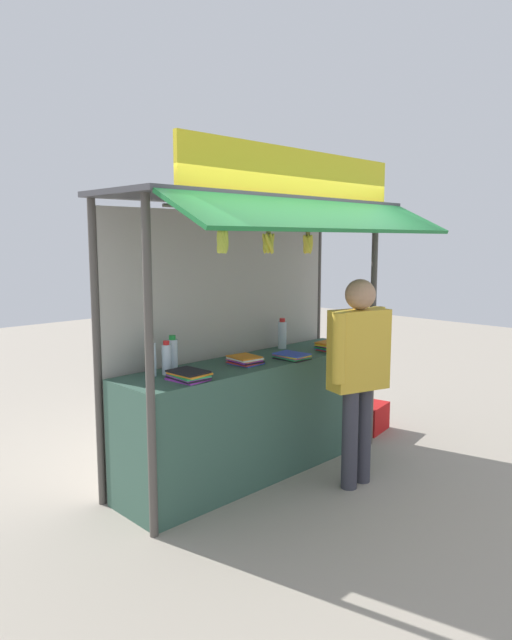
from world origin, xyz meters
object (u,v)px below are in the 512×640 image
Objects in this scene: water_bottle_right at (167,359)px; magazine_stack_front_left at (334,347)px; magazine_stack_front_right at (292,356)px; magazine_stack_left at (245,360)px; magazine_stack_rear_center at (189,375)px; banana_bunch_inner_left at (268,243)px; water_bottle_back_right at (282,334)px; banana_bunch_inner_right at (222,241)px; plastic_crate at (364,416)px; banana_bunch_leftmost at (308,244)px; water_bottle_mid_left at (173,355)px; water_bottle_far_left at (151,359)px; vendor_person at (358,363)px.

water_bottle_right reaches higher than magazine_stack_front_left.
magazine_stack_left reaches higher than magazine_stack_front_right.
banana_bunch_inner_left reaches higher than magazine_stack_rear_center.
banana_bunch_inner_right is at bearing -154.27° from water_bottle_back_right.
water_bottle_back_right is 0.96× the size of banana_bunch_inner_right.
banana_bunch_inner_left is (-0.54, -0.23, 0.98)m from magazine_stack_front_right.
plastic_crate is at bearing 0.71° from magazine_stack_left.
banana_bunch_leftmost is 0.46m from banana_bunch_inner_left.
banana_bunch_inner_left reaches higher than water_bottle_mid_left.
magazine_stack_left is at bearing -179.29° from plastic_crate.
banana_bunch_inner_left is (0.58, -0.52, 0.88)m from water_bottle_right.
magazine_stack_front_left is 1.07× the size of banana_bunch_inner_right.
magazine_stack_front_left is 1.03× the size of banana_bunch_inner_left.
water_bottle_right is 0.83× the size of banana_bunch_leftmost.
water_bottle_mid_left is at bearing 27.55° from water_bottle_right.
magazine_stack_front_right is 1.01× the size of banana_bunch_inner_right.
banana_bunch_inner_right is at bearing -86.77° from water_bottle_mid_left.
plastic_crate is at bearing -3.73° from water_bottle_far_left.
banana_bunch_inner_left is at bearing -156.48° from magazine_stack_front_right.
plastic_crate is at bearing -4.35° from water_bottle_mid_left.
banana_bunch_inner_left is (-0.46, 0.00, 0.01)m from banana_bunch_leftmost.
magazine_stack_front_right is 0.18× the size of vendor_person.
water_bottle_right is 2.65m from plastic_crate.
banana_bunch_leftmost is at bearing -0.20° from banana_bunch_inner_left.
magazine_stack_front_right is at bearing -18.05° from water_bottle_mid_left.
banana_bunch_inner_left is (-1.07, -0.19, 0.97)m from magazine_stack_front_left.
vendor_person is (0.66, -0.38, -0.97)m from banana_bunch_inner_left.
water_bottle_right is 1.18m from banana_bunch_inner_left.
plastic_crate is at bearing -12.79° from water_bottle_back_right.
water_bottle_far_left is 1.28m from magazine_stack_front_right.
magazine_stack_left is at bearing -13.36° from water_bottle_far_left.
water_bottle_mid_left reaches higher than magazine_stack_rear_center.
water_bottle_mid_left is at bearing 74.77° from magazine_stack_rear_center.
magazine_stack_left is (-0.43, 0.13, 0.01)m from magazine_stack_front_right.
magazine_stack_front_left is 0.54m from magazine_stack_front_right.
banana_bunch_leftmost is (1.16, -0.56, 0.86)m from water_bottle_far_left.
banana_bunch_inner_left is 0.18× the size of vendor_person.
banana_bunch_inner_left is 1.23m from vendor_person.
plastic_crate is (1.35, 0.15, -0.87)m from magazine_stack_front_right.
magazine_stack_front_left is 0.99m from magazine_stack_left.
water_bottle_mid_left is at bearing 166.50° from magazine_stack_front_left.
water_bottle_right is 0.15× the size of vendor_person.
magazine_stack_rear_center is (-1.11, 0.03, 0.01)m from magazine_stack_front_right.
banana_bunch_inner_left reaches higher than magazine_stack_front_left.
magazine_stack_left is (0.68, -0.15, -0.09)m from water_bottle_right.
water_bottle_mid_left is at bearing 130.87° from banana_bunch_inner_left.
banana_bunch_leftmost is (-0.08, -0.23, 0.97)m from magazine_stack_front_right.
water_bottle_back_right is 1.46m from plastic_crate.
magazine_stack_rear_center reaches higher than magazine_stack_front_right.
water_bottle_right is 1.04m from banana_bunch_inner_right.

